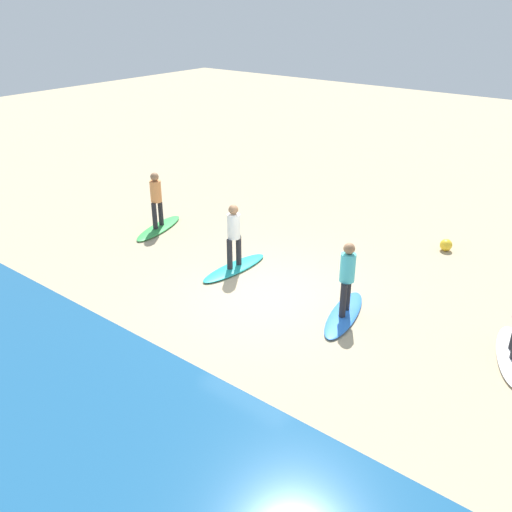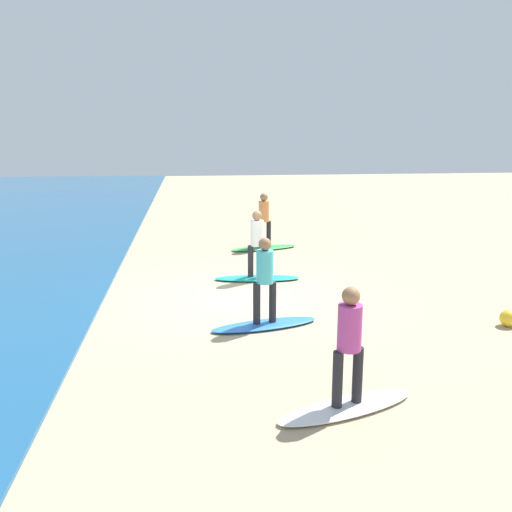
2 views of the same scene
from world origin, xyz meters
name	(u,v)px [view 1 (image 1 of 2)]	position (x,y,z in m)	size (l,w,h in m)	color
ground_plane	(267,295)	(0.00, 0.00, 0.00)	(60.00, 60.00, 0.00)	tan
surfboard_white	(512,355)	(-5.12, -0.99, 0.04)	(2.10, 0.56, 0.09)	white
surfboard_blue	(344,314)	(-1.85, -0.29, 0.04)	(2.10, 0.56, 0.09)	blue
surfer_blue	(347,274)	(-1.85, -0.29, 1.04)	(0.32, 0.45, 1.64)	#232328
surfboard_teal	(234,268)	(1.43, -0.52, 0.04)	(2.10, 0.56, 0.09)	teal
surfer_teal	(234,232)	(1.43, -0.52, 1.04)	(0.32, 0.46, 1.64)	#232328
surfboard_green	(159,228)	(4.85, -1.11, 0.04)	(2.10, 0.56, 0.09)	green
surfer_green	(156,196)	(4.85, -1.11, 1.04)	(0.32, 0.45, 1.64)	#232328
beach_ball	(446,245)	(-2.33, -4.90, 0.16)	(0.33, 0.33, 0.33)	yellow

